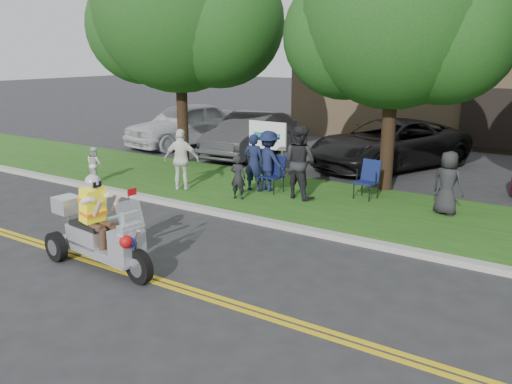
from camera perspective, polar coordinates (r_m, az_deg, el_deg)
The scene contains 21 objects.
ground at distance 9.34m, azimuth -5.80°, elevation -9.01°, with size 120.00×120.00×0.00m, color #28282B.
centerline_near at distance 8.95m, azimuth -8.20°, elevation -10.17°, with size 60.00×0.10×0.01m, color gold.
centerline_far at distance 9.05m, azimuth -7.51°, elevation -9.83°, with size 60.00×0.10×0.01m, color gold.
curb at distance 11.67m, azimuth 3.77°, elevation -3.74°, with size 60.00×0.25×0.12m, color #A8A89E.
grass_verge at distance 13.49m, azimuth 8.37°, elevation -1.32°, with size 60.00×4.00×0.10m, color #1B5115.
tree_left at distance 18.13m, azimuth -7.89°, elevation 18.07°, with size 6.62×5.40×7.78m.
tree_mid at distance 14.66m, azimuth 14.68°, elevation 16.95°, with size 5.88×4.80×7.05m.
business_sign at distance 15.81m, azimuth 1.21°, elevation 5.65°, with size 1.25×0.06×1.75m.
trike_scooter at distance 9.96m, azimuth -16.29°, elevation -4.39°, with size 2.58×0.91×1.69m.
lawn_chair_a at distance 13.96m, azimuth 11.76°, elevation 1.59°, with size 0.57×0.59×0.97m.
lawn_chair_b at distance 14.32m, azimuth 2.01°, elevation 2.18°, with size 0.56×0.58×0.95m.
spectator_adult_left at distance 14.33m, azimuth -0.23°, elevation 3.12°, with size 0.56×0.37×1.53m, color #141B38.
spectator_adult_mid at distance 13.63m, azimuth 4.63°, elevation 3.17°, with size 0.90×0.70×1.85m, color black.
spectator_adult_right at distance 14.62m, azimuth -7.84°, elevation 3.43°, with size 0.95×0.40×1.63m, color white.
spectator_chair_a at distance 14.36m, azimuth 1.32°, elevation 3.29°, with size 1.03×0.59×1.60m, color #161D3E.
spectator_chair_b at distance 12.98m, azimuth 19.53°, elevation 0.90°, with size 0.72×0.47×1.46m, color #232326.
child_left at distance 13.59m, azimuth -1.90°, elevation 1.57°, with size 0.40×0.27×1.11m, color black.
child_right at distance 16.04m, azimuth -16.61°, elevation 2.81°, with size 0.49×0.38×1.00m, color silver.
parked_car_far_left at distance 22.15m, azimuth -7.53°, elevation 7.11°, with size 2.03×5.05×1.72m, color silver.
parked_car_left at distance 19.71m, azimuth -0.58°, elevation 6.06°, with size 1.65×4.74×1.56m, color #323134.
parked_car_mid at distance 18.20m, azimuth 13.82°, elevation 4.94°, with size 2.62×5.68×1.58m, color black.
Camera 1 is at (5.51, -6.55, 3.75)m, focal length 38.00 mm.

